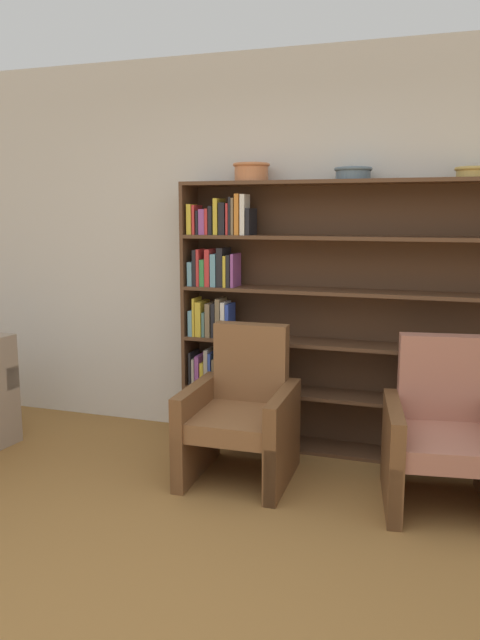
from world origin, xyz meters
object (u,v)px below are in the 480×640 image
Objects in this scene: bookshelf at (324,318)px; bowl_copper at (251,171)px; bowl_sage at (353,173)px; bowl_brass at (474,171)px; armchair_cushioned at (443,437)px; armchair_leather at (242,415)px.

bowl_copper is (-0.52, -0.02, 0.99)m from bookshelf.
bowl_sage is 0.74m from bowl_brass.
bowl_sage is at bearing -51.81° from armchair_cushioned.
bowl_copper is 0.69m from bowl_sage.
armchair_leather is 1.00× the size of armchair_cushioned.
bookshelf is at bearing 178.65° from bowl_brass.
bowl_copper is 1.09× the size of bowl_brass.
bowl_sage is 1.72m from armchair_leather.
bowl_copper reaches higher than bookshelf.
bowl_copper is 1.43m from bowl_brass.
bookshelf is 2.58× the size of armchair_cushioned.
bookshelf is 9.84× the size of bowl_sage.
bowl_brass is 0.25× the size of armchair_leather.
bookshelf is 1.15m from armchair_cushioned.
bowl_copper is at bearing -32.92° from armchair_cushioned.
bowl_sage is 1.06× the size of bowl_brass.
bowl_brass reaches higher than bookshelf.
bookshelf is at bearing -46.09° from armchair_cushioned.
bowl_brass is 2.07m from armchair_leather.
bowl_brass is at bearing -156.85° from armchair_leather.
bookshelf is at bearing -123.99° from armchair_leather.
bookshelf is 0.91m from armchair_leather.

